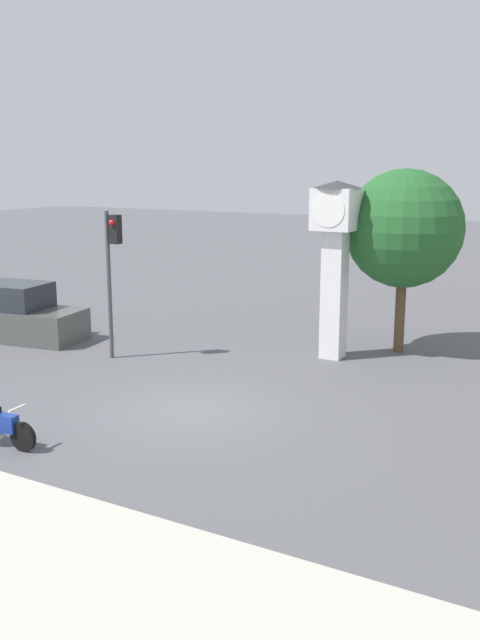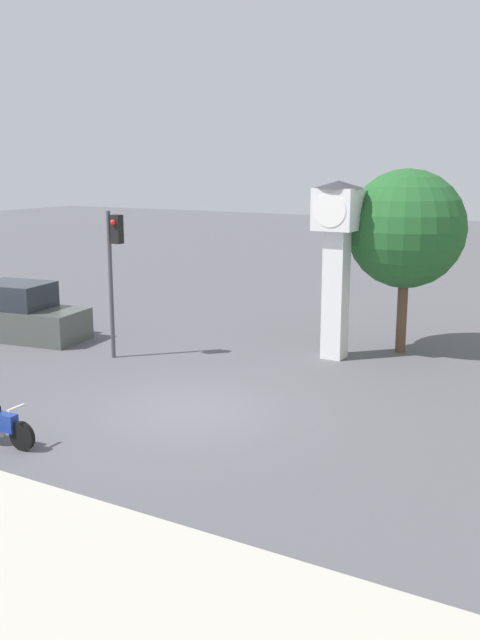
% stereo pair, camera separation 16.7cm
% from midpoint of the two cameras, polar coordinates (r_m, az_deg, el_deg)
% --- Properties ---
extents(ground_plane, '(120.00, 120.00, 0.00)m').
position_cam_midpoint_polar(ground_plane, '(16.44, -4.28, -7.21)').
color(ground_plane, '#56565B').
extents(clock_tower, '(1.39, 1.39, 5.05)m').
position_cam_midpoint_polar(clock_tower, '(20.30, 7.42, 6.20)').
color(clock_tower, white).
rests_on(clock_tower, ground_plane).
extents(traffic_light, '(0.50, 0.35, 4.23)m').
position_cam_midpoint_polar(traffic_light, '(20.40, -10.43, 4.86)').
color(traffic_light, '#47474C').
rests_on(traffic_light, ground_plane).
extents(street_tree, '(3.43, 3.43, 5.39)m').
position_cam_midpoint_polar(street_tree, '(21.28, 12.77, 7.11)').
color(street_tree, brown).
rests_on(street_tree, ground_plane).
extents(parked_car, '(4.42, 2.41, 1.80)m').
position_cam_midpoint_polar(parked_car, '(23.93, -17.58, 0.33)').
color(parked_car, '#4C514C').
rests_on(parked_car, ground_plane).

